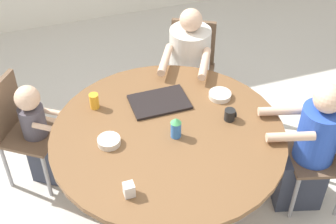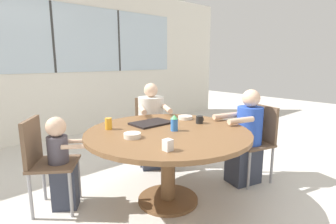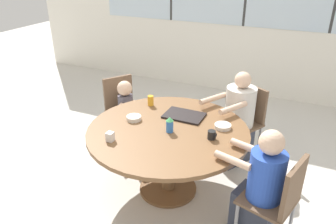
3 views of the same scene
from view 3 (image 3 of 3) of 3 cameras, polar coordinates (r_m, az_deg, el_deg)
ground_plane at (r=3.58m, az=0.00°, el=-13.26°), size 16.00×16.00×0.00m
wall_back_with_windows at (r=5.71m, az=13.29°, el=16.94°), size 8.40×0.08×2.80m
dining_table at (r=3.23m, az=0.00°, el=-4.83°), size 1.57×1.57×0.73m
chair_for_woman_green_shirt at (r=2.81m, az=18.85°, el=-13.87°), size 0.49×0.49×0.88m
chair_for_man_blue_shirt at (r=3.98m, az=13.51°, el=-0.66°), size 0.54×0.54×0.88m
chair_for_toddler at (r=4.19m, az=-8.07°, el=1.22°), size 0.56×0.56×0.88m
person_woman_green_shirt at (r=2.87m, az=15.66°, el=-13.27°), size 0.57×0.41×1.08m
person_man_blue_shirt at (r=3.88m, az=11.79°, el=-1.88°), size 0.59×0.70×1.10m
person_toddler at (r=4.10m, az=-7.14°, el=-0.69°), size 0.38×0.34×0.89m
food_tray_dark at (r=3.40m, az=2.83°, el=-0.60°), size 0.41×0.28×0.02m
coffee_mug at (r=3.01m, az=7.65°, el=-3.98°), size 0.08×0.07×0.08m
sippy_cup at (r=3.08m, az=0.30°, el=-2.17°), size 0.07×0.07×0.15m
juice_glass at (r=3.63m, az=-3.05°, el=2.01°), size 0.07×0.07×0.11m
milk_carton_small at (r=2.99m, az=-10.05°, el=-4.26°), size 0.06×0.06×0.09m
bowl_white_shallow at (r=3.22m, az=9.52°, el=-2.45°), size 0.16×0.16×0.04m
bowl_cereal at (r=3.34m, az=-5.96°, el=-1.05°), size 0.15×0.15×0.04m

